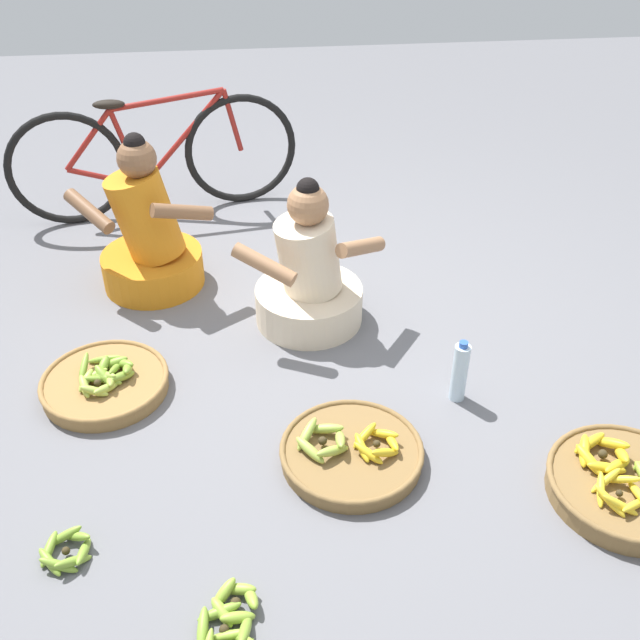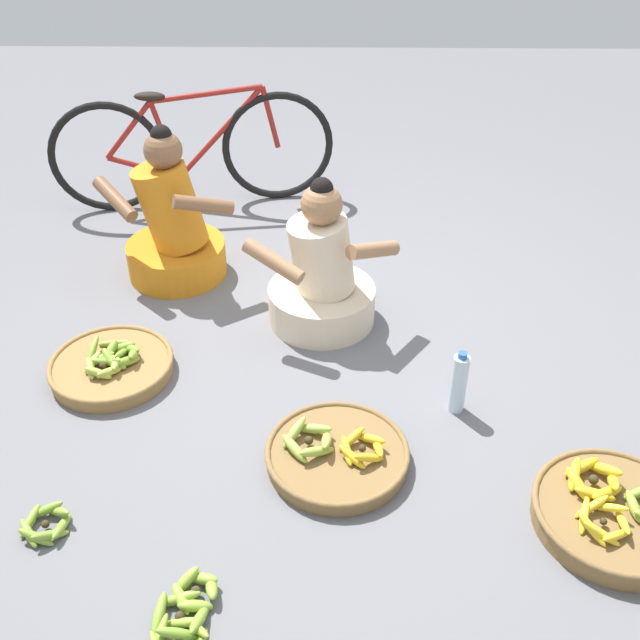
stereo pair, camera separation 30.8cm
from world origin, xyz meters
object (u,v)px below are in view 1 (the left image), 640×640
at_px(bicycle_leaning, 156,157).
at_px(loose_bananas_back_right, 230,628).
at_px(banana_basket_back_center, 626,484).
at_px(banana_basket_near_bicycle, 351,452).
at_px(banana_basket_mid_left, 105,382).
at_px(loose_bananas_near_vendor, 65,551).
at_px(water_bottle, 460,372).
at_px(vendor_woman_behind, 149,239).
at_px(vendor_woman_front, 308,279).

bearing_deg(bicycle_leaning, loose_bananas_back_right, -82.40).
height_order(banana_basket_back_center, loose_bananas_back_right, banana_basket_back_center).
bearing_deg(banana_basket_back_center, banana_basket_near_bicycle, 163.99).
distance_m(banana_basket_mid_left, loose_bananas_near_vendor, 0.87).
relative_size(banana_basket_back_center, water_bottle, 1.95).
relative_size(vendor_woman_behind, banana_basket_mid_left, 1.51).
relative_size(vendor_woman_front, loose_bananas_near_vendor, 3.73).
bearing_deg(banana_basket_mid_left, banana_basket_near_bicycle, -27.53).
height_order(loose_bananas_near_vendor, loose_bananas_back_right, loose_bananas_back_right).
bearing_deg(banana_basket_near_bicycle, bicycle_leaning, 111.43).
bearing_deg(water_bottle, bicycle_leaning, 125.89).
xyz_separation_m(bicycle_leaning, loose_bananas_near_vendor, (-0.17, -2.54, -0.33)).
distance_m(banana_basket_near_bicycle, banana_basket_back_center, 1.02).
xyz_separation_m(vendor_woman_behind, water_bottle, (1.35, -1.06, -0.13)).
relative_size(vendor_woman_front, loose_bananas_back_right, 2.05).
xyz_separation_m(banana_basket_near_bicycle, loose_bananas_near_vendor, (-1.03, -0.34, -0.01)).
distance_m(banana_basket_near_bicycle, banana_basket_mid_left, 1.13).
xyz_separation_m(vendor_woman_front, banana_basket_near_bicycle, (0.07, -0.96, -0.20)).
relative_size(vendor_woman_behind, banana_basket_near_bicycle, 1.48).
distance_m(vendor_woman_front, banana_basket_mid_left, 1.04).
bearing_deg(water_bottle, banana_basket_near_bicycle, -148.18).
xyz_separation_m(vendor_woman_behind, banana_basket_mid_left, (-0.15, -0.85, -0.22)).
bearing_deg(bicycle_leaning, banana_basket_near_bicycle, -68.57).
bearing_deg(vendor_woman_front, banana_basket_back_center, -49.56).
distance_m(vendor_woman_behind, banana_basket_mid_left, 0.89).
bearing_deg(vendor_woman_front, loose_bananas_near_vendor, -126.36).
height_order(banana_basket_back_center, banana_basket_mid_left, banana_basket_back_center).
xyz_separation_m(vendor_woman_front, vendor_woman_behind, (-0.78, 0.42, 0.03)).
bearing_deg(loose_bananas_back_right, banana_basket_back_center, 15.68).
bearing_deg(banana_basket_near_bicycle, banana_basket_back_center, -16.01).
relative_size(bicycle_leaning, banana_basket_mid_left, 3.05).
bearing_deg(banana_basket_back_center, water_bottle, 128.84).
bearing_deg(vendor_woman_behind, water_bottle, -38.05).
bearing_deg(vendor_woman_front, loose_bananas_back_right, -103.78).
relative_size(vendor_woman_behind, banana_basket_back_center, 1.42).
distance_m(vendor_woman_front, loose_bananas_near_vendor, 1.63).
bearing_deg(water_bottle, loose_bananas_back_right, -134.35).
height_order(banana_basket_mid_left, loose_bananas_back_right, banana_basket_mid_left).
relative_size(vendor_woman_front, banana_basket_near_bicycle, 1.34).
relative_size(banana_basket_mid_left, loose_bananas_near_vendor, 2.73).
distance_m(banana_basket_near_bicycle, loose_bananas_back_right, 0.84).
bearing_deg(banana_basket_near_bicycle, loose_bananas_back_right, -124.65).
height_order(vendor_woman_behind, banana_basket_mid_left, vendor_woman_behind).
distance_m(bicycle_leaning, water_bottle, 2.34).
bearing_deg(banana_basket_back_center, vendor_woman_front, 130.44).
bearing_deg(vendor_woman_behind, vendor_woman_front, -28.15).
relative_size(loose_bananas_near_vendor, loose_bananas_back_right, 0.55).
height_order(loose_bananas_near_vendor, water_bottle, water_bottle).
distance_m(vendor_woman_behind, loose_bananas_back_right, 2.11).
relative_size(banana_basket_near_bicycle, loose_bananas_back_right, 1.53).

